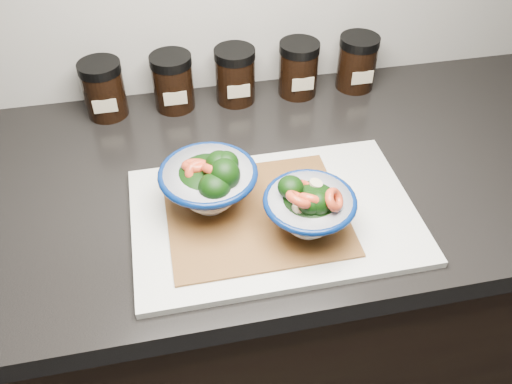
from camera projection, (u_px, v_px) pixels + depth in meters
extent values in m
cube|color=black|center=(235.00, 328.00, 1.26)|extent=(3.43, 0.58, 0.86)
cube|color=black|center=(229.00, 185.00, 0.96)|extent=(3.50, 0.60, 0.04)
cube|color=silver|center=(274.00, 216.00, 0.87)|extent=(0.45, 0.30, 0.01)
cube|color=brown|center=(256.00, 213.00, 0.86)|extent=(0.28, 0.24, 0.00)
cylinder|color=white|center=(210.00, 202.00, 0.87)|extent=(0.05, 0.05, 0.01)
ellipsoid|color=white|center=(210.00, 194.00, 0.86)|extent=(0.09, 0.09, 0.04)
torus|color=#041A4D|center=(208.00, 174.00, 0.83)|extent=(0.15, 0.15, 0.01)
torus|color=#041A4D|center=(209.00, 181.00, 0.84)|extent=(0.13, 0.13, 0.00)
ellipsoid|color=black|center=(208.00, 179.00, 0.83)|extent=(0.11, 0.11, 0.05)
ellipsoid|color=black|center=(215.00, 187.00, 0.80)|extent=(0.05, 0.05, 0.04)
cylinder|color=#477233|center=(215.00, 196.00, 0.81)|extent=(0.01, 0.01, 0.03)
ellipsoid|color=black|center=(226.00, 163.00, 0.82)|extent=(0.04, 0.04, 0.04)
cylinder|color=#477233|center=(226.00, 170.00, 0.83)|extent=(0.01, 0.02, 0.03)
ellipsoid|color=black|center=(219.00, 163.00, 0.82)|extent=(0.04, 0.04, 0.04)
cylinder|color=#477233|center=(220.00, 170.00, 0.83)|extent=(0.01, 0.01, 0.03)
ellipsoid|color=black|center=(224.00, 175.00, 0.80)|extent=(0.05, 0.05, 0.05)
cylinder|color=#477233|center=(225.00, 183.00, 0.81)|extent=(0.02, 0.02, 0.03)
torus|color=#E2492A|center=(199.00, 172.00, 0.82)|extent=(0.05, 0.05, 0.05)
torus|color=#E2492A|center=(215.00, 171.00, 0.80)|extent=(0.07, 0.06, 0.05)
torus|color=#E2492A|center=(196.00, 166.00, 0.83)|extent=(0.07, 0.07, 0.04)
cylinder|color=#CCBC8E|center=(203.00, 174.00, 0.82)|extent=(0.02, 0.02, 0.01)
cylinder|color=#CCBC8E|center=(222.00, 174.00, 0.81)|extent=(0.02, 0.02, 0.02)
cylinder|color=white|center=(308.00, 226.00, 0.83)|extent=(0.05, 0.05, 0.01)
ellipsoid|color=white|center=(308.00, 219.00, 0.82)|extent=(0.08, 0.08, 0.03)
torus|color=#041A4D|center=(310.00, 201.00, 0.79)|extent=(0.14, 0.14, 0.01)
torus|color=#041A4D|center=(309.00, 208.00, 0.80)|extent=(0.12, 0.12, 0.00)
ellipsoid|color=black|center=(309.00, 206.00, 0.80)|extent=(0.10, 0.10, 0.05)
ellipsoid|color=black|center=(318.00, 204.00, 0.77)|extent=(0.04, 0.04, 0.04)
cylinder|color=#477233|center=(317.00, 210.00, 0.78)|extent=(0.01, 0.02, 0.02)
ellipsoid|color=black|center=(310.00, 203.00, 0.77)|extent=(0.04, 0.04, 0.03)
cylinder|color=#477233|center=(309.00, 210.00, 0.77)|extent=(0.01, 0.01, 0.02)
ellipsoid|color=black|center=(290.00, 187.00, 0.78)|extent=(0.04, 0.04, 0.03)
cylinder|color=#477233|center=(290.00, 194.00, 0.79)|extent=(0.01, 0.01, 0.03)
torus|color=#E2492A|center=(311.00, 200.00, 0.77)|extent=(0.05, 0.05, 0.05)
torus|color=#E2492A|center=(334.00, 200.00, 0.76)|extent=(0.05, 0.06, 0.05)
torus|color=#E2492A|center=(302.00, 190.00, 0.80)|extent=(0.05, 0.05, 0.04)
torus|color=#E2492A|center=(298.00, 199.00, 0.76)|extent=(0.06, 0.06, 0.04)
cylinder|color=#CCBC8E|center=(299.00, 207.00, 0.77)|extent=(0.02, 0.02, 0.02)
cylinder|color=#CCBC8E|center=(316.00, 183.00, 0.80)|extent=(0.02, 0.02, 0.01)
cylinder|color=black|center=(105.00, 93.00, 1.06)|extent=(0.08, 0.08, 0.09)
cylinder|color=black|center=(99.00, 67.00, 1.02)|extent=(0.08, 0.08, 0.02)
cube|color=#C6B793|center=(105.00, 106.00, 1.03)|extent=(0.04, 0.00, 0.03)
cylinder|color=black|center=(173.00, 86.00, 1.07)|extent=(0.08, 0.08, 0.09)
cylinder|color=black|center=(170.00, 60.00, 1.04)|extent=(0.08, 0.08, 0.02)
cube|color=#C6B793|center=(175.00, 98.00, 1.05)|extent=(0.05, 0.00, 0.03)
cylinder|color=black|center=(235.00, 79.00, 1.09)|extent=(0.08, 0.08, 0.09)
cylinder|color=black|center=(235.00, 54.00, 1.05)|extent=(0.08, 0.08, 0.02)
cube|color=#C6B793|center=(239.00, 91.00, 1.07)|extent=(0.04, 0.00, 0.03)
cylinder|color=black|center=(298.00, 72.00, 1.11)|extent=(0.08, 0.08, 0.09)
cylinder|color=black|center=(300.00, 47.00, 1.07)|extent=(0.08, 0.08, 0.02)
cube|color=#C6B793|center=(303.00, 84.00, 1.09)|extent=(0.04, 0.00, 0.03)
cylinder|color=black|center=(356.00, 66.00, 1.13)|extent=(0.08, 0.08, 0.09)
cylinder|color=black|center=(360.00, 41.00, 1.09)|extent=(0.08, 0.08, 0.02)
cube|color=#C6B793|center=(362.00, 78.00, 1.11)|extent=(0.05, 0.00, 0.03)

